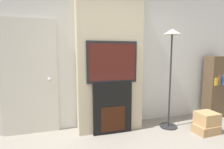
{
  "coord_description": "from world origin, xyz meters",
  "views": [
    {
      "loc": [
        -0.82,
        -1.27,
        1.42
      ],
      "look_at": [
        0.0,
        1.62,
        1.05
      ],
      "focal_mm": 28.0,
      "sensor_mm": 36.0,
      "label": 1
    }
  ],
  "objects": [
    {
      "name": "bookshelf",
      "position": [
        2.45,
        1.77,
        0.68
      ],
      "size": [
        0.47,
        0.3,
        1.35
      ],
      "color": "brown",
      "rests_on": "ground_plane"
    },
    {
      "name": "fireplace",
      "position": [
        0.0,
        1.61,
        0.45
      ],
      "size": [
        0.69,
        0.15,
        0.91
      ],
      "color": "black",
      "rests_on": "ground_plane"
    },
    {
      "name": "floor_lamp",
      "position": [
        1.11,
        1.53,
        1.38
      ],
      "size": [
        0.32,
        0.32,
        1.85
      ],
      "color": "#262628",
      "rests_on": "ground_plane"
    },
    {
      "name": "box_stack",
      "position": [
        1.62,
        1.14,
        0.18
      ],
      "size": [
        0.43,
        0.35,
        0.37
      ],
      "color": "tan",
      "rests_on": "ground_plane"
    },
    {
      "name": "television",
      "position": [
        0.0,
        1.61,
        1.26
      ],
      "size": [
        0.89,
        0.07,
        0.71
      ],
      "color": "black",
      "rests_on": "fireplace"
    },
    {
      "name": "chimney_breast",
      "position": [
        0.0,
        1.81,
        1.35
      ],
      "size": [
        1.17,
        0.38,
        2.7
      ],
      "color": "#BCAD8E",
      "rests_on": "ground_plane"
    },
    {
      "name": "entry_door",
      "position": [
        -1.37,
        1.97,
        1.0
      ],
      "size": [
        0.93,
        0.09,
        2.0
      ],
      "color": "beige",
      "rests_on": "ground_plane"
    },
    {
      "name": "wall_back",
      "position": [
        0.0,
        2.03,
        1.35
      ],
      "size": [
        6.0,
        0.06,
        2.7
      ],
      "color": "silver",
      "rests_on": "ground_plane"
    }
  ]
}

